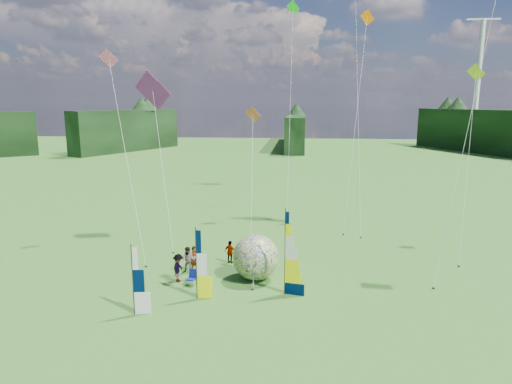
# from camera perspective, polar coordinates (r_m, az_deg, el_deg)

# --- Properties ---
(ground) EXTENTS (220.00, 220.00, 0.00)m
(ground) POSITION_cam_1_polar(r_m,az_deg,el_deg) (22.78, 1.55, -15.77)
(ground) COLOR #4E7F30
(ground) RESTS_ON ground
(treeline_ring) EXTENTS (210.00, 210.00, 8.00)m
(treeline_ring) POSITION_cam_1_polar(r_m,az_deg,el_deg) (21.26, 1.61, -6.13)
(treeline_ring) COLOR #22471F
(treeline_ring) RESTS_ON ground
(turbine_right) EXTENTS (8.00, 1.20, 30.00)m
(turbine_right) POSITION_cam_1_polar(r_m,az_deg,el_deg) (129.85, 25.98, 12.23)
(turbine_right) COLOR silver
(turbine_right) RESTS_ON ground
(feather_banner_main) EXTENTS (1.25, 0.34, 4.63)m
(feather_banner_main) POSITION_cam_1_polar(r_m,az_deg,el_deg) (24.79, 3.63, -7.67)
(feather_banner_main) COLOR #001136
(feather_banner_main) RESTS_ON ground
(side_banner_left) EXTENTS (1.05, 0.14, 3.78)m
(side_banner_left) POSITION_cam_1_polar(r_m,az_deg,el_deg) (24.55, -7.47, -9.00)
(side_banner_left) COLOR #FEFF03
(side_banner_left) RESTS_ON ground
(side_banner_far) EXTENTS (1.03, 0.27, 3.49)m
(side_banner_far) POSITION_cam_1_polar(r_m,az_deg,el_deg) (23.42, -15.14, -10.71)
(side_banner_far) COLOR white
(side_banner_far) RESTS_ON ground
(bol_inflatable) EXTENTS (3.56, 3.56, 2.71)m
(bol_inflatable) POSITION_cam_1_polar(r_m,az_deg,el_deg) (27.06, -0.04, -8.16)
(bol_inflatable) COLOR #00138B
(bol_inflatable) RESTS_ON ground
(spectator_a) EXTENTS (0.70, 0.69, 1.62)m
(spectator_a) POSITION_cam_1_polar(r_m,az_deg,el_deg) (28.64, -7.66, -8.30)
(spectator_a) COLOR #66594C
(spectator_a) RESTS_ON ground
(spectator_b) EXTENTS (0.85, 0.48, 1.68)m
(spectator_b) POSITION_cam_1_polar(r_m,az_deg,el_deg) (28.39, -8.46, -8.44)
(spectator_b) COLOR #66594C
(spectator_b) RESTS_ON ground
(spectator_c) EXTENTS (0.47, 1.11, 1.68)m
(spectator_c) POSITION_cam_1_polar(r_m,az_deg,el_deg) (27.23, -9.67, -9.35)
(spectator_c) COLOR #66594C
(spectator_c) RESTS_ON ground
(spectator_d) EXTENTS (0.95, 0.69, 1.51)m
(spectator_d) POSITION_cam_1_polar(r_m,az_deg,el_deg) (29.84, -3.23, -7.51)
(spectator_d) COLOR #66594C
(spectator_d) RESTS_ON ground
(camp_chair) EXTENTS (0.69, 0.69, 0.95)m
(camp_chair) POSITION_cam_1_polar(r_m,az_deg,el_deg) (26.68, -8.12, -10.59)
(camp_chair) COLOR navy
(camp_chair) RESTS_ON ground
(kite_whale) EXTENTS (6.57, 14.53, 23.11)m
(kite_whale) POSITION_cam_1_polar(r_m,az_deg,el_deg) (40.12, 12.65, 12.73)
(kite_whale) COLOR black
(kite_whale) RESTS_ON ground
(kite_rainbow_delta) EXTENTS (10.71, 13.28, 13.81)m
(kite_rainbow_delta) POSITION_cam_1_polar(r_m,az_deg,el_deg) (34.49, -11.71, 5.30)
(kite_rainbow_delta) COLOR #F82138
(kite_rainbow_delta) RESTS_ON ground
(kite_parafoil) EXTENTS (9.08, 9.82, 19.65)m
(kite_parafoil) POSITION_cam_1_polar(r_m,az_deg,el_deg) (28.97, 25.17, 9.18)
(kite_parafoil) COLOR #B60E09
(kite_parafoil) RESTS_ON ground
(small_kite_red) EXTENTS (4.64, 9.57, 10.41)m
(small_kite_red) POSITION_cam_1_polar(r_m,az_deg,el_deg) (37.10, -0.50, 3.30)
(small_kite_red) COLOR #F5663B
(small_kite_red) RESTS_ON ground
(small_kite_orange) EXTENTS (7.78, 10.47, 18.60)m
(small_kite_orange) POSITION_cam_1_polar(r_m,az_deg,el_deg) (39.04, 12.41, 9.47)
(small_kite_orange) COLOR #FF6D00
(small_kite_orange) RESTS_ON ground
(small_kite_yellow) EXTENTS (7.87, 10.29, 13.48)m
(small_kite_yellow) POSITION_cam_1_polar(r_m,az_deg,el_deg) (34.34, 25.05, 4.17)
(small_kite_yellow) COLOR #ECFF22
(small_kite_yellow) RESTS_ON ground
(small_kite_pink) EXTENTS (8.48, 10.19, 14.58)m
(small_kite_pink) POSITION_cam_1_polar(r_m,az_deg,el_deg) (32.46, -16.00, 5.42)
(small_kite_pink) COLOR #C94F70
(small_kite_pink) RESTS_ON ground
(small_kite_green) EXTENTS (6.71, 13.47, 20.85)m
(small_kite_green) POSITION_cam_1_polar(r_m,az_deg,el_deg) (43.57, 4.31, 11.34)
(small_kite_green) COLOR #11C111
(small_kite_green) RESTS_ON ground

